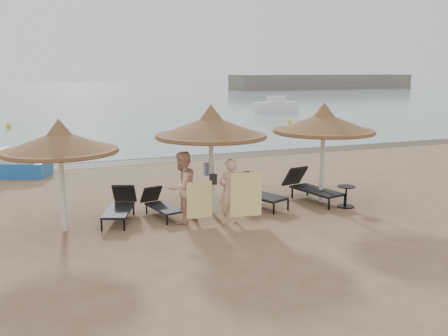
# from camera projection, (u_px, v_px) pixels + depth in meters

# --- Properties ---
(ground) EXTENTS (160.00, 160.00, 0.00)m
(ground) POSITION_uv_depth(u_px,v_px,m) (192.00, 224.00, 12.95)
(ground) COLOR #907151
(ground) RESTS_ON ground
(sea) EXTENTS (200.00, 140.00, 0.03)m
(sea) POSITION_uv_depth(u_px,v_px,m) (49.00, 93.00, 85.95)
(sea) COLOR gray
(sea) RESTS_ON ground
(wet_sand_strip) EXTENTS (200.00, 1.60, 0.01)m
(wet_sand_strip) POSITION_uv_depth(u_px,v_px,m) (125.00, 163.00, 21.53)
(wet_sand_strip) COLOR #4C422E
(wet_sand_strip) RESTS_ON ground
(palapa_left) EXTENTS (2.81, 2.81, 2.79)m
(palapa_left) POSITION_uv_depth(u_px,v_px,m) (60.00, 142.00, 12.00)
(palapa_left) COLOR silver
(palapa_left) RESTS_ON ground
(palapa_center) EXTENTS (3.06, 3.06, 3.03)m
(palapa_center) POSITION_uv_depth(u_px,v_px,m) (211.00, 127.00, 13.45)
(palapa_center) COLOR silver
(palapa_center) RESTS_ON ground
(palapa_right) EXTENTS (3.03, 3.03, 3.00)m
(palapa_right) POSITION_uv_depth(u_px,v_px,m) (324.00, 123.00, 14.65)
(palapa_right) COLOR silver
(palapa_right) RESTS_ON ground
(lounger_far_left) EXTENTS (1.24, 1.96, 0.83)m
(lounger_far_left) POSITION_uv_depth(u_px,v_px,m) (120.00, 206.00, 13.30)
(lounger_far_left) COLOR black
(lounger_far_left) RESTS_ON ground
(lounger_near_left) EXTENTS (0.87, 1.72, 0.73)m
(lounger_near_left) POSITION_uv_depth(u_px,v_px,m) (160.00, 204.00, 13.65)
(lounger_near_left) COLOR black
(lounger_near_left) RESTS_ON ground
(lounger_near_right) EXTENTS (1.37, 2.14, 0.91)m
(lounger_near_right) POSITION_uv_depth(u_px,v_px,m) (253.00, 191.00, 14.72)
(lounger_near_right) COLOR black
(lounger_near_right) RESTS_ON ground
(lounger_far_right) EXTENTS (1.11, 2.21, 0.95)m
(lounger_far_right) POSITION_uv_depth(u_px,v_px,m) (310.00, 186.00, 15.27)
(lounger_far_right) COLOR black
(lounger_far_right) RESTS_ON ground
(side_table) EXTENTS (0.51, 0.51, 0.62)m
(side_table) POSITION_uv_depth(u_px,v_px,m) (346.00, 197.00, 14.51)
(side_table) COLOR black
(side_table) RESTS_ON ground
(person_left) EXTENTS (1.20, 1.08, 2.18)m
(person_left) POSITION_uv_depth(u_px,v_px,m) (182.00, 182.00, 12.87)
(person_left) COLOR #DEA688
(person_left) RESTS_ON ground
(person_right) EXTENTS (0.93, 0.62, 1.99)m
(person_right) POSITION_uv_depth(u_px,v_px,m) (230.00, 186.00, 12.81)
(person_right) COLOR #DEA688
(person_right) RESTS_ON ground
(towel_left) EXTENTS (0.69, 0.03, 0.96)m
(towel_left) POSITION_uv_depth(u_px,v_px,m) (199.00, 200.00, 12.76)
(towel_left) COLOR yellow
(towel_left) RESTS_ON ground
(towel_right) EXTENTS (0.82, 0.13, 1.16)m
(towel_right) POSITION_uv_depth(u_px,v_px,m) (246.00, 194.00, 12.75)
(towel_right) COLOR yellow
(towel_right) RESTS_ON ground
(bag_patterned) EXTENTS (0.31, 0.22, 0.38)m
(bag_patterned) POSITION_uv_depth(u_px,v_px,m) (209.00, 168.00, 13.84)
(bag_patterned) COLOR silver
(bag_patterned) RESTS_ON ground
(bag_dark) EXTENTS (0.22, 0.14, 0.30)m
(bag_dark) POSITION_uv_depth(u_px,v_px,m) (213.00, 179.00, 13.57)
(bag_dark) COLOR #242328
(bag_dark) RESTS_ON ground
(pedal_boat) EXTENTS (2.60, 2.07, 1.06)m
(pedal_boat) POSITION_uv_depth(u_px,v_px,m) (16.00, 166.00, 18.69)
(pedal_boat) COLOR #1C61B5
(pedal_boat) RESTS_ON ground
(buoy_left) EXTENTS (0.38, 0.38, 0.38)m
(buoy_left) POSITION_uv_depth(u_px,v_px,m) (8.00, 126.00, 34.23)
(buoy_left) COLOR yellow
(buoy_left) RESTS_ON ground
(buoy_right) EXTENTS (0.32, 0.32, 0.32)m
(buoy_right) POSITION_uv_depth(u_px,v_px,m) (289.00, 121.00, 37.55)
(buoy_right) COLOR yellow
(buoy_right) RESTS_ON ground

